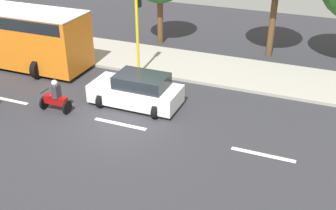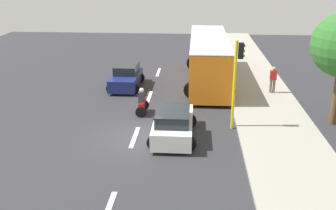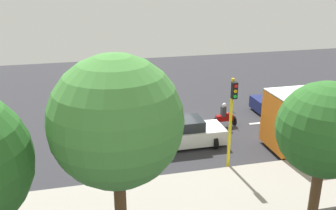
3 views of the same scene
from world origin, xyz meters
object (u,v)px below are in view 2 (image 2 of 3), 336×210
Objects in this scene: car_dark_blue at (126,77)px; traffic_light_corner at (237,73)px; city_bus at (209,56)px; car_white at (173,124)px; motorcycle at (142,103)px; pedestrian_near_signal at (273,79)px.

car_dark_blue is 9.64m from traffic_light_corner.
car_white is at bearing -101.15° from city_bus.
car_dark_blue is 2.59× the size of motorcycle.
pedestrian_near_signal is (9.54, -0.97, 0.35)m from car_dark_blue.
car_dark_blue is 9.60m from pedestrian_near_signal.
city_bus is at bearing 59.88° from motorcycle.
pedestrian_near_signal reaches higher than car_dark_blue.
car_white is at bearing -156.18° from traffic_light_corner.
motorcycle is at bearing 160.53° from traffic_light_corner.
car_dark_blue is 2.35× the size of pedestrian_near_signal.
traffic_light_corner is at bearing -82.40° from city_bus.
pedestrian_near_signal is at bearing 62.82° from traffic_light_corner.
car_white is 2.41× the size of pedestrian_near_signal.
pedestrian_near_signal is 0.38× the size of traffic_light_corner.
traffic_light_corner is at bearing -19.47° from motorcycle.
car_white is 3.95m from traffic_light_corner.
car_dark_blue is at bearing 135.01° from traffic_light_corner.
city_bus reaches higher than pedestrian_near_signal.
traffic_light_corner is (4.89, -1.73, 2.29)m from motorcycle.
car_white is at bearing -130.20° from pedestrian_near_signal.
pedestrian_near_signal is (4.01, -2.61, -0.79)m from city_bus.
motorcycle reaches higher than car_white.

